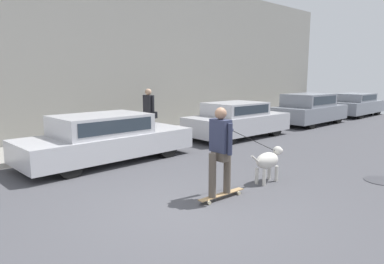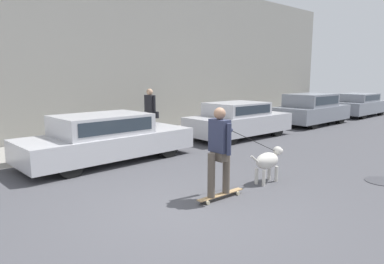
% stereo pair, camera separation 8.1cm
% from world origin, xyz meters
% --- Properties ---
extents(ground_plane, '(36.00, 36.00, 0.00)m').
position_xyz_m(ground_plane, '(0.00, 0.00, 0.00)').
color(ground_plane, '#47474C').
extents(back_wall, '(32.00, 0.30, 5.93)m').
position_xyz_m(back_wall, '(0.00, 7.04, 2.96)').
color(back_wall, gray).
rests_on(back_wall, ground_plane).
extents(sidewalk_curb, '(30.00, 2.08, 0.14)m').
position_xyz_m(sidewalk_curb, '(0.00, 5.83, 0.07)').
color(sidewalk_curb, gray).
rests_on(sidewalk_curb, ground_plane).
extents(parked_car_1, '(4.48, 1.85, 1.22)m').
position_xyz_m(parked_car_1, '(0.63, 3.82, 0.60)').
color(parked_car_1, black).
rests_on(parked_car_1, ground_plane).
extents(parked_car_2, '(4.05, 1.73, 1.26)m').
position_xyz_m(parked_car_2, '(5.81, 3.83, 0.62)').
color(parked_car_2, black).
rests_on(parked_car_2, ground_plane).
extents(parked_car_3, '(4.00, 1.75, 1.39)m').
position_xyz_m(parked_car_3, '(10.84, 3.83, 0.68)').
color(parked_car_3, black).
rests_on(parked_car_3, ground_plane).
extents(parked_car_4, '(4.06, 1.71, 1.24)m').
position_xyz_m(parked_car_4, '(15.87, 3.83, 0.62)').
color(parked_car_4, black).
rests_on(parked_car_4, ground_plane).
extents(dog, '(1.05, 0.34, 0.71)m').
position_xyz_m(dog, '(2.23, -0.01, 0.46)').
color(dog, beige).
rests_on(dog, ground_plane).
extents(skateboarder, '(2.28, 0.54, 1.65)m').
position_xyz_m(skateboarder, '(0.78, -0.03, 0.94)').
color(skateboarder, beige).
rests_on(skateboarder, ground_plane).
extents(pedestrian_with_bag, '(0.24, 0.65, 1.61)m').
position_xyz_m(pedestrian_with_bag, '(3.34, 5.74, 1.05)').
color(pedestrian_with_bag, '#28282D').
rests_on(pedestrian_with_bag, sidewalk_curb).
extents(manhole_cover, '(0.71, 0.71, 0.01)m').
position_xyz_m(manhole_cover, '(4.08, -1.59, 0.01)').
color(manhole_cover, '#38383D').
rests_on(manhole_cover, ground_plane).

